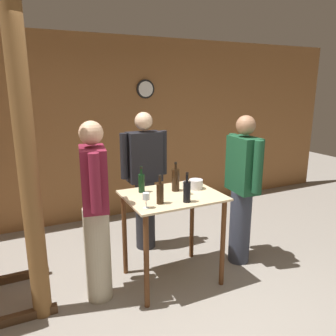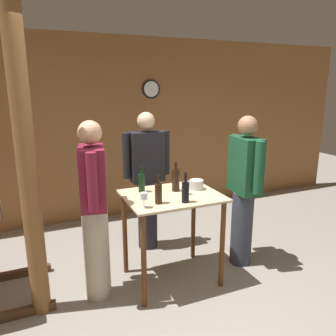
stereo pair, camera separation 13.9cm
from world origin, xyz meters
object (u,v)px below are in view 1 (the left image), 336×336
object	(u,v)px
wine_glass_near_left	(146,197)
wooden_post	(28,168)
wine_bottle_left	(160,193)
wine_glass_near_center	(186,185)
wine_bottle_far_left	(141,182)
wine_bottle_right	(176,180)
person_host	(145,179)
ice_bucket	(196,184)
person_visitor_with_scarf	(242,187)
person_visitor_bearded	(95,210)
wine_bottle_center	(187,191)

from	to	relation	value
wine_glass_near_left	wooden_post	bearing A→B (deg)	165.57
wine_bottle_left	wine_glass_near_center	distance (m)	0.36
wine_bottle_far_left	wine_bottle_right	distance (m)	0.35
wine_glass_near_center	person_host	xyz separation A→B (m)	(-0.11, 0.84, -0.13)
wine_glass_near_left	person_host	distance (m)	1.10
wine_bottle_left	ice_bucket	xyz separation A→B (m)	(0.52, 0.25, -0.05)
wine_glass_near_center	ice_bucket	bearing A→B (deg)	31.39
wooden_post	person_visitor_with_scarf	size ratio (longest dim) A/B	1.60
wooden_post	person_host	world-z (taller)	wooden_post
wine_bottle_left	wine_bottle_far_left	bearing A→B (deg)	94.94
wine_glass_near_left	person_visitor_bearded	size ratio (longest dim) A/B	0.08
ice_bucket	wine_bottle_center	bearing A→B (deg)	-131.89
wine_bottle_left	person_visitor_bearded	size ratio (longest dim) A/B	0.16
wine_bottle_far_left	wine_bottle_right	size ratio (longest dim) A/B	0.88
wine_bottle_left	wine_glass_near_center	size ratio (longest dim) A/B	2.08
wine_bottle_center	wine_glass_near_left	bearing A→B (deg)	177.86
person_visitor_with_scarf	person_visitor_bearded	world-z (taller)	person_visitor_bearded
wine_bottle_far_left	wine_glass_near_center	size ratio (longest dim) A/B	2.06
wooden_post	person_visitor_with_scarf	xyz separation A→B (m)	(2.16, -0.00, -0.46)
wooden_post	wine_glass_near_center	size ratio (longest dim) A/B	20.73
wine_bottle_far_left	wine_bottle_center	bearing A→B (deg)	-58.71
wine_glass_near_center	wine_bottle_right	bearing A→B (deg)	105.35
wine_glass_near_left	person_visitor_bearded	bearing A→B (deg)	148.18
wooden_post	wine_glass_near_center	bearing A→B (deg)	-2.08
wooden_post	wine_bottle_far_left	bearing A→B (deg)	10.86
person_visitor_bearded	wine_bottle_left	bearing A→B (deg)	-19.31
wine_glass_near_left	person_visitor_with_scarf	world-z (taller)	person_visitor_with_scarf
wine_bottle_far_left	ice_bucket	size ratio (longest dim) A/B	1.85
wooden_post	wine_glass_near_left	world-z (taller)	wooden_post
wine_glass_near_center	person_host	world-z (taller)	person_host
wine_bottle_center	person_visitor_with_scarf	bearing A→B (deg)	16.53
wine_glass_near_left	wine_bottle_center	bearing A→B (deg)	-2.14
wine_bottle_far_left	ice_bucket	world-z (taller)	wine_bottle_far_left
person_visitor_with_scarf	person_visitor_bearded	xyz separation A→B (m)	(-1.64, 0.01, 0.01)
ice_bucket	person_visitor_bearded	bearing A→B (deg)	-177.29
wooden_post	wine_bottle_right	bearing A→B (deg)	3.82
wine_bottle_left	wine_glass_near_left	world-z (taller)	wine_bottle_left
person_visitor_with_scarf	wine_glass_near_center	bearing A→B (deg)	-176.24
wine_bottle_far_left	wine_bottle_left	size ratio (longest dim) A/B	0.99
wine_glass_near_center	person_visitor_bearded	xyz separation A→B (m)	(-0.89, 0.06, -0.13)
wine_bottle_center	wine_glass_near_center	xyz separation A→B (m)	(0.10, 0.20, -0.01)
person_visitor_bearded	person_host	bearing A→B (deg)	44.73
wine_bottle_right	person_visitor_with_scarf	distance (m)	0.81
wine_bottle_right	ice_bucket	distance (m)	0.24
wine_bottle_far_left	person_host	size ratio (longest dim) A/B	0.16
person_host	person_visitor_with_scarf	bearing A→B (deg)	-42.81
ice_bucket	person_visitor_with_scarf	bearing A→B (deg)	-6.43
person_host	wine_glass_near_left	bearing A→B (deg)	-110.74
person_visitor_bearded	ice_bucket	bearing A→B (deg)	2.71
person_host	person_visitor_bearded	bearing A→B (deg)	-135.27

